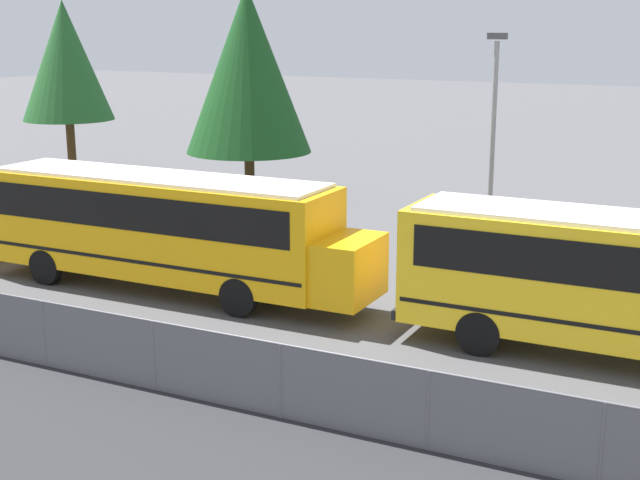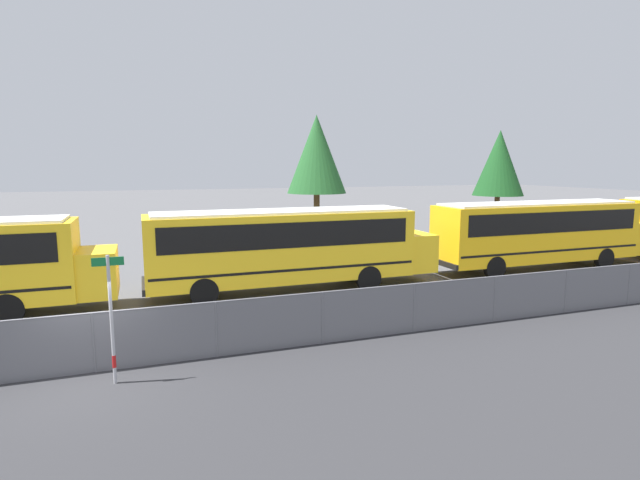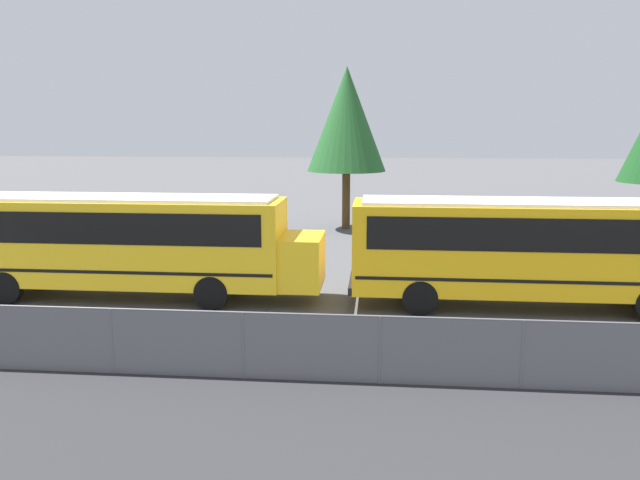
% 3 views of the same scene
% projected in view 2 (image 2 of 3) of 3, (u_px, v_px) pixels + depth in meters
% --- Properties ---
extents(ground_plane, '(200.00, 200.00, 0.00)m').
position_uv_depth(ground_plane, '(96.00, 372.00, 12.59)').
color(ground_plane, '#4C4C4F').
extents(fence, '(115.75, 0.07, 1.57)m').
position_uv_depth(fence, '(94.00, 342.00, 12.47)').
color(fence, '#9EA0A5').
rests_on(fence, ground_plane).
extents(school_bus_4, '(12.22, 2.49, 3.38)m').
position_uv_depth(school_bus_4, '(289.00, 243.00, 20.48)').
color(school_bus_4, yellow).
rests_on(school_bus_4, ground_plane).
extents(school_bus_5, '(12.22, 2.49, 3.38)m').
position_uv_depth(school_bus_5, '(541.00, 229.00, 24.89)').
color(school_bus_5, yellow).
rests_on(school_bus_5, ground_plane).
extents(street_sign, '(0.70, 0.09, 3.12)m').
position_uv_depth(street_sign, '(111.00, 317.00, 11.70)').
color(street_sign, '#B7B7BC').
rests_on(street_sign, ground_plane).
extents(tree_1, '(4.25, 4.25, 8.16)m').
position_uv_depth(tree_1, '(499.00, 163.00, 42.38)').
color(tree_1, '#51381E').
rests_on(tree_1, ground_plane).
extents(tree_2, '(4.29, 4.29, 8.76)m').
position_uv_depth(tree_2, '(317.00, 155.00, 35.84)').
color(tree_2, '#51381E').
rests_on(tree_2, ground_plane).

